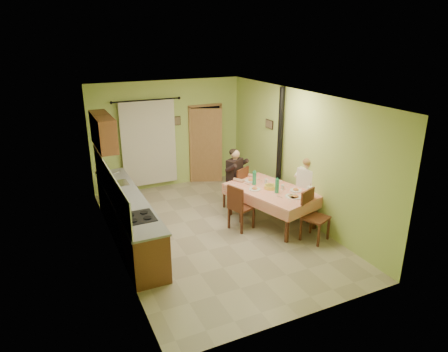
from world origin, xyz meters
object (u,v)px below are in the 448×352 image
dining_table (271,206)px  man_far (236,172)px  chair_left (241,216)px  man_right (308,181)px  stove_flue (279,164)px  chair_far (236,195)px  chair_right (306,206)px  chair_near (314,226)px

dining_table → man_far: 1.21m
chair_left → man_right: (1.53, -0.18, 0.59)m
man_right → stove_flue: (-0.16, 0.91, 0.15)m
chair_left → dining_table: bearing=70.8°
dining_table → chair_left: (-0.75, -0.01, -0.09)m
dining_table → chair_far: bearing=92.3°
man_right → stove_flue: 0.93m
dining_table → chair_left: 0.75m
dining_table → man_right: 0.94m
chair_right → dining_table: bearing=53.6°
chair_far → chair_right: 1.66m
man_right → stove_flue: size_ratio=0.50×
chair_far → chair_right: (1.12, -1.22, -0.00)m
chair_near → man_far: (-0.69, 2.10, 0.59)m
chair_near → chair_right: size_ratio=1.10×
chair_near → man_right: bearing=-140.0°
chair_right → man_right: 0.59m
chair_left → stove_flue: stove_flue is taller
man_right → chair_near: bearing=130.5°
chair_left → stove_flue: bearing=98.1°
chair_far → chair_near: chair_near is taller
chair_near → stove_flue: size_ratio=0.36×
dining_table → chair_right: (0.79, -0.19, -0.09)m
dining_table → chair_left: size_ratio=2.21×
chair_near → chair_right: chair_near is taller
chair_near → chair_right: bearing=-140.4°
chair_near → chair_left: (-1.09, 1.05, -0.00)m
chair_far → man_right: man_right is taller
chair_far → chair_right: size_ratio=1.09×
man_far → man_right: size_ratio=1.00×
chair_right → stove_flue: (-0.17, 0.90, 0.74)m
dining_table → chair_near: size_ratio=2.14×
chair_right → stove_flue: stove_flue is taller
man_right → stove_flue: stove_flue is taller
chair_far → chair_near: bearing=-100.3°
man_far → chair_far: bearing=-90.0°
chair_near → chair_far: bearing=-95.4°
dining_table → chair_near: chair_near is taller
chair_far → stove_flue: bearing=-46.6°
chair_far → man_far: (-0.01, 0.01, 0.59)m
dining_table → chair_near: (0.35, -1.06, -0.09)m
dining_table → chair_right: size_ratio=2.36×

